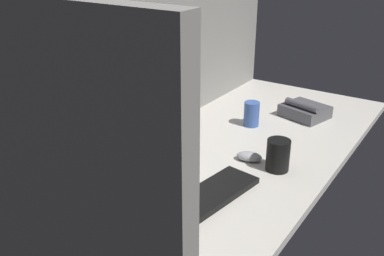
% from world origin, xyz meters
% --- Properties ---
extents(ground_plane, '(1.80, 0.80, 0.03)m').
position_xyz_m(ground_plane, '(0.00, 0.00, -0.01)').
color(ground_plane, beige).
extents(cubicle_wall_back, '(1.80, 0.05, 0.68)m').
position_xyz_m(cubicle_wall_back, '(0.00, 0.38, 0.34)').
color(cubicle_wall_back, gray).
rests_on(cubicle_wall_back, ground_plane).
extents(cubicle_wall_side, '(0.05, 0.80, 0.68)m').
position_xyz_m(cubicle_wall_side, '(-0.88, 0.00, 0.34)').
color(cubicle_wall_side, gray).
rests_on(cubicle_wall_side, ground_plane).
extents(monitor, '(0.34, 0.18, 0.38)m').
position_xyz_m(monitor, '(-0.34, 0.25, 0.20)').
color(monitor, black).
rests_on(monitor, ground_plane).
extents(keyboard, '(0.38, 0.18, 0.02)m').
position_xyz_m(keyboard, '(-0.35, -0.12, 0.01)').
color(keyboard, black).
rests_on(keyboard, ground_plane).
extents(mouse, '(0.08, 0.11, 0.03)m').
position_xyz_m(mouse, '(-0.05, -0.10, 0.02)').
color(mouse, '#99999E').
rests_on(mouse, ground_plane).
extents(mug_black_travel, '(0.08, 0.08, 0.12)m').
position_xyz_m(mug_black_travel, '(-0.05, -0.22, 0.06)').
color(mug_black_travel, black).
rests_on(mug_black_travel, ground_plane).
extents(mug_ceramic_blue, '(0.11, 0.07, 0.11)m').
position_xyz_m(mug_ceramic_blue, '(0.26, 0.04, 0.06)').
color(mug_ceramic_blue, '#38569E').
rests_on(mug_ceramic_blue, ground_plane).
extents(desk_phone, '(0.21, 0.23, 0.09)m').
position_xyz_m(desk_phone, '(0.49, -0.12, 0.03)').
color(desk_phone, '#4C4C51').
rests_on(desk_phone, ground_plane).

